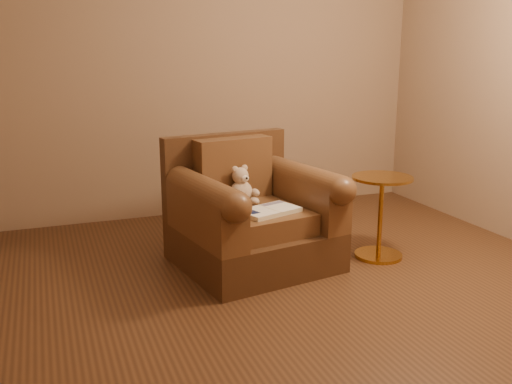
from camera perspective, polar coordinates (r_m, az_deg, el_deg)
name	(u,v)px	position (r m, az deg, el deg)	size (l,w,h in m)	color
floor	(303,291)	(3.67, 4.72, -9.86)	(4.00, 4.00, 0.00)	#4E2F1A
room	(309,7)	(3.36, 5.33, 17.92)	(4.02, 4.02, 2.71)	#92735A
armchair	(250,216)	(4.01, -0.57, -2.46)	(1.13, 1.09, 0.89)	#452917
teddy_bear	(242,189)	(4.03, -1.37, 0.30)	(0.20, 0.23, 0.28)	tan
guidebook	(269,211)	(3.81, 1.35, -1.88)	(0.44, 0.35, 0.03)	beige
side_table	(380,214)	(4.22, 12.34, -2.18)	(0.43, 0.43, 0.61)	#BC8633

